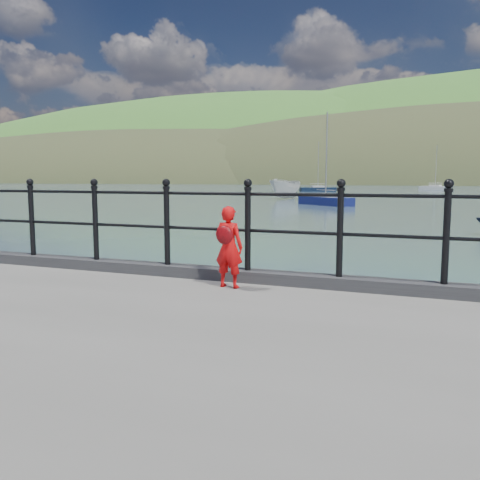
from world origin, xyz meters
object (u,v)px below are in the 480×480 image
at_px(railing, 206,218).
at_px(launch_white, 286,189).
at_px(sailboat_deep, 435,188).
at_px(sailboat_left, 318,190).
at_px(child, 229,246).
at_px(sailboat_port, 326,201).

height_order(railing, launch_white, railing).
height_order(launch_white, sailboat_deep, sailboat_deep).
bearing_deg(railing, sailboat_left, 101.65).
xyz_separation_m(railing, child, (0.51, -0.44, -0.31)).
height_order(child, sailboat_deep, sailboat_deep).
distance_m(sailboat_left, sailboat_deep, 26.50).
relative_size(child, launch_white, 0.18).
xyz_separation_m(railing, launch_white, (-12.83, 47.70, -0.71)).
relative_size(sailboat_left, sailboat_port, 1.05).
relative_size(launch_white, sailboat_left, 0.68).
bearing_deg(sailboat_port, child, -41.02).
height_order(railing, sailboat_deep, sailboat_deep).
height_order(sailboat_deep, sailboat_port, sailboat_deep).
distance_m(launch_white, sailboat_port, 12.41).
relative_size(railing, sailboat_deep, 2.10).
relative_size(sailboat_deep, sailboat_port, 1.07).
bearing_deg(sailboat_deep, launch_white, -82.11).
distance_m(child, sailboat_port, 38.30).
bearing_deg(child, launch_white, -70.33).
relative_size(railing, sailboat_port, 2.24).
height_order(railing, sailboat_left, sailboat_left).
relative_size(launch_white, sailboat_deep, 0.67).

